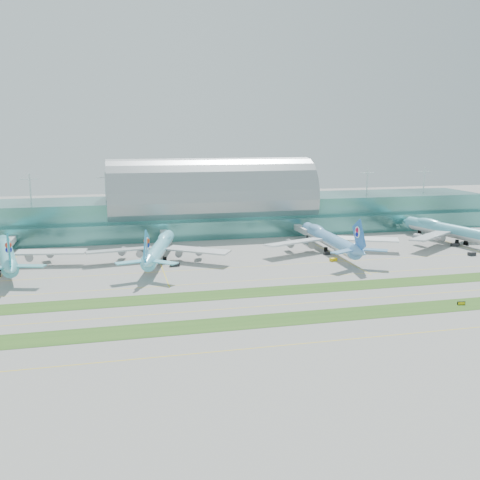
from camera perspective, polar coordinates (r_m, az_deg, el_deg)
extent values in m
plane|color=gray|center=(196.30, 3.70, -5.63)|extent=(700.00, 700.00, 0.00)
cube|color=#3D7A75|center=(317.92, -3.11, 2.74)|extent=(340.00, 42.00, 20.00)
cube|color=#3D7A75|center=(295.44, -2.27, 1.12)|extent=(340.00, 8.00, 10.00)
ellipsoid|color=#9EA5A8|center=(316.60, -3.12, 4.53)|extent=(340.00, 46.20, 16.17)
cylinder|color=white|center=(315.77, -3.14, 5.98)|extent=(0.80, 0.80, 16.00)
cube|color=#B2B7B7|center=(283.89, -23.31, -0.12)|extent=(3.50, 22.00, 3.00)
cylinder|color=black|center=(274.91, -23.60, -1.23)|extent=(1.00, 1.00, 4.00)
cube|color=#B2B7B7|center=(280.37, -8.07, 0.57)|extent=(3.50, 22.00, 3.00)
cylinder|color=black|center=(271.27, -7.85, -0.54)|extent=(1.00, 1.00, 4.00)
cube|color=#B2B7B7|center=(296.44, 6.52, 1.19)|extent=(3.50, 22.00, 3.00)
cylinder|color=black|center=(287.85, 7.17, 0.16)|extent=(1.00, 1.00, 4.00)
cube|color=#B2B7B7|center=(329.23, 18.91, 1.65)|extent=(3.50, 22.00, 3.00)
cylinder|color=black|center=(321.51, 19.81, 0.74)|extent=(1.00, 1.00, 4.00)
cube|color=#2D591E|center=(171.05, 6.46, -8.25)|extent=(420.00, 12.00, 0.08)
cube|color=#2D591E|center=(198.12, 3.53, -5.46)|extent=(420.00, 12.00, 0.08)
cube|color=yellow|center=(153.62, 9.00, -10.65)|extent=(420.00, 0.35, 0.01)
cube|color=yellow|center=(183.58, 4.98, -6.86)|extent=(420.00, 0.35, 0.01)
cube|color=yellow|center=(212.88, 2.29, -4.27)|extent=(420.00, 0.35, 0.01)
cube|color=yellow|center=(233.44, 0.85, -2.87)|extent=(420.00, 0.35, 0.01)
cylinder|color=#5BBDC9|center=(251.17, -23.66, -1.38)|extent=(19.72, 62.28, 6.24)
ellipsoid|color=#5BBDC9|center=(267.98, -23.86, -0.28)|extent=(9.93, 19.81, 4.45)
cone|color=#5BBDC9|center=(284.17, -23.97, -0.03)|extent=(7.19, 6.28, 6.24)
cone|color=#5BBDC9|center=(216.51, -23.26, -2.92)|extent=(7.77, 10.14, 5.93)
cube|color=silver|center=(250.46, -19.50, -1.20)|extent=(31.03, 12.41, 1.23)
cylinder|color=gray|center=(255.78, -20.62, -1.51)|extent=(4.55, 6.15, 3.42)
cube|color=#2BA5BF|center=(217.12, -23.42, -1.18)|extent=(3.48, 13.04, 14.51)
cylinder|color=white|center=(217.81, -23.46, -0.74)|extent=(1.94, 4.91, 4.83)
cylinder|color=black|center=(275.32, -23.81, -1.34)|extent=(1.81, 1.81, 3.02)
cylinder|color=black|center=(248.15, -24.23, -2.67)|extent=(1.81, 1.81, 3.02)
cylinder|color=black|center=(248.33, -22.84, -2.55)|extent=(1.81, 1.81, 3.02)
cylinder|color=#70DDF8|center=(244.80, -8.61, -0.89)|extent=(19.97, 60.82, 6.10)
ellipsoid|color=#70DDF8|center=(261.04, -8.07, 0.26)|extent=(9.91, 19.39, 4.35)
cone|color=#70DDF8|center=(276.71, -7.61, 0.55)|extent=(7.07, 6.19, 6.10)
cone|color=#70DDF8|center=(211.39, -9.99, -2.53)|extent=(7.68, 9.96, 5.80)
cube|color=silver|center=(246.28, -12.75, -1.06)|extent=(30.32, 11.81, 1.20)
cylinder|color=#95979E|center=(250.86, -11.48, -1.27)|extent=(4.50, 6.04, 3.35)
cube|color=silver|center=(240.94, -4.50, -1.08)|extent=(28.40, 23.11, 1.20)
cylinder|color=#95979E|center=(246.94, -5.43, -1.29)|extent=(4.50, 6.04, 3.35)
cube|color=#33A2E4|center=(211.92, -9.96, -0.78)|extent=(3.55, 12.73, 14.19)
cylinder|color=silver|center=(212.57, -9.93, -0.33)|extent=(1.95, 4.80, 4.73)
cylinder|color=black|center=(268.19, -7.85, -0.79)|extent=(1.77, 1.77, 2.95)
cylinder|color=black|center=(242.46, -9.40, -2.13)|extent=(1.77, 1.77, 2.95)
cylinder|color=black|center=(241.56, -8.02, -2.13)|extent=(1.77, 1.77, 2.95)
cylinder|color=#63A3DB|center=(265.71, 9.47, 0.11)|extent=(7.76, 64.28, 6.42)
ellipsoid|color=#63A3DB|center=(281.88, 8.15, 1.15)|extent=(6.50, 19.63, 4.57)
cone|color=#63A3DB|center=(297.58, 7.05, 1.37)|extent=(6.52, 5.31, 6.42)
cone|color=#63A3DB|center=(232.88, 12.73, -1.27)|extent=(6.29, 9.44, 6.10)
cube|color=white|center=(257.68, 5.78, -0.23)|extent=(31.79, 18.31, 1.26)
cylinder|color=gray|center=(264.74, 6.36, -0.41)|extent=(3.64, 5.76, 3.52)
cube|color=white|center=(271.27, 13.29, 0.10)|extent=(31.61, 19.39, 1.26)
cylinder|color=gray|center=(274.74, 11.90, -0.16)|extent=(3.64, 5.76, 3.52)
cube|color=blue|center=(233.43, 12.59, 0.40)|extent=(0.91, 13.61, 14.92)
cylinder|color=white|center=(234.08, 12.50, 0.82)|extent=(1.04, 4.99, 4.97)
cylinder|color=black|center=(289.00, 7.68, 0.10)|extent=(1.86, 1.86, 3.10)
cylinder|color=black|center=(261.78, 9.14, -1.11)|extent=(1.86, 1.86, 3.10)
cylinder|color=black|center=(264.06, 10.39, -1.04)|extent=(1.86, 1.86, 3.10)
cylinder|color=#5BB5C9|center=(302.39, 22.01, 0.85)|extent=(20.90, 67.37, 6.75)
ellipsoid|color=#5BB5C9|center=(314.92, 19.52, 1.75)|extent=(10.61, 21.41, 4.81)
cone|color=#5BB5C9|center=(327.58, 17.36, 1.90)|extent=(7.75, 6.75, 6.75)
cube|color=silver|center=(286.95, 19.67, 0.40)|extent=(31.60, 25.15, 1.33)
cylinder|color=gray|center=(294.85, 19.51, 0.24)|extent=(4.89, 6.63, 3.70)
cylinder|color=gray|center=(316.11, 23.29, 0.67)|extent=(4.89, 6.63, 3.70)
cylinder|color=black|center=(320.76, 18.60, 0.73)|extent=(1.96, 1.96, 3.26)
cylinder|color=black|center=(298.01, 22.13, -0.28)|extent=(1.96, 1.96, 3.26)
cylinder|color=black|center=(302.82, 22.96, -0.17)|extent=(1.96, 1.96, 3.26)
cube|color=black|center=(235.98, -6.98, -2.58)|extent=(4.27, 2.30, 1.71)
cube|color=black|center=(242.08, -8.87, -2.27)|extent=(3.69, 2.12, 1.83)
cube|color=yellow|center=(247.38, 9.93, -2.06)|extent=(3.62, 2.53, 1.38)
cube|color=black|center=(259.61, 9.23, -1.42)|extent=(3.08, 2.14, 1.32)
cube|color=black|center=(277.50, 23.49, -1.36)|extent=(3.65, 2.21, 1.65)
cube|color=black|center=(296.74, 21.93, -0.47)|extent=(4.13, 3.16, 1.65)
cube|color=black|center=(197.15, 22.52, -6.24)|extent=(2.81, 0.65, 1.19)
cube|color=yellow|center=(196.98, 22.55, -6.26)|extent=(2.35, 0.37, 0.86)
cylinder|color=black|center=(196.79, 22.27, -6.35)|extent=(0.13, 0.13, 0.54)
cylinder|color=black|center=(197.69, 22.77, -6.31)|extent=(0.13, 0.13, 0.54)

